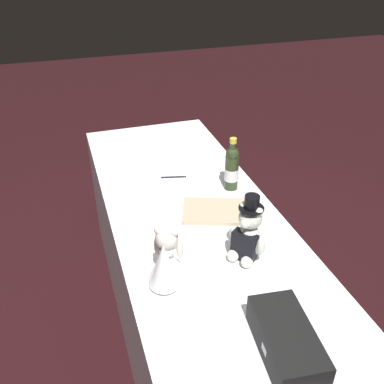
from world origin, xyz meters
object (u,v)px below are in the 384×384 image
Objects in this scene: gift_case_black at (286,341)px; guestbook at (215,211)px; signing_pen at (174,177)px; teddy_bear_bride at (166,260)px; teddy_bear_groom at (248,235)px; champagne_bottle at (232,168)px.

guestbook is at bearing 175.58° from gift_case_black.
teddy_bear_bride is at bearing -17.52° from signing_pen.
guestbook is (-0.33, -0.01, -0.10)m from teddy_bear_groom.
teddy_bear_groom is 1.21× the size of teddy_bear_bride.
champagne_bottle is 0.84× the size of gift_case_black.
signing_pen is 1.16m from gift_case_black.
teddy_bear_groom is 0.96× the size of guestbook.
champagne_bottle is at bearing 138.86° from teddy_bear_bride.
champagne_bottle is at bearing 164.54° from teddy_bear_groom.
guestbook is (0.37, 0.10, 0.00)m from signing_pen.
teddy_bear_bride is at bearing -41.14° from champagne_bottle.
gift_case_black is (0.45, -0.07, -0.06)m from teddy_bear_groom.
champagne_bottle is at bearing 159.97° from guestbook.
guestbook reaches higher than signing_pen.
guestbook is (-0.37, 0.33, -0.09)m from teddy_bear_bride.
teddy_bear_groom reaches higher than teddy_bear_bride.
teddy_bear_bride reaches higher than gift_case_black.
guestbook is at bearing 138.11° from teddy_bear_bride.
gift_case_black is 0.79m from guestbook.
guestbook is at bearing -39.61° from champagne_bottle.
gift_case_black is (0.97, -0.21, -0.07)m from champagne_bottle.
gift_case_black is at bearing 1.72° from signing_pen.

